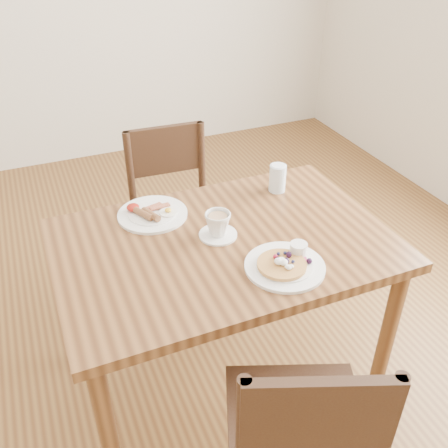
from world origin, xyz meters
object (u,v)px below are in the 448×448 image
at_px(breakfast_plate, 151,213).
at_px(chair_far, 175,211).
at_px(chair_near, 301,431).
at_px(pancake_plate, 285,264).
at_px(teacup_saucer, 218,225).
at_px(water_glass, 277,178).
at_px(dining_table, 224,262).

bearing_deg(breakfast_plate, chair_far, 61.84).
height_order(chair_near, breakfast_plate, chair_near).
distance_m(pancake_plate, teacup_saucer, 0.29).
height_order(pancake_plate, water_glass, water_glass).
distance_m(chair_near, water_glass, 1.01).
xyz_separation_m(chair_far, breakfast_plate, (-0.21, -0.40, 0.27)).
xyz_separation_m(chair_near, breakfast_plate, (-0.17, 0.89, 0.27)).
bearing_deg(pancake_plate, chair_far, 97.20).
bearing_deg(pancake_plate, breakfast_plate, 123.83).
height_order(chair_near, chair_far, same).
distance_m(chair_near, pancake_plate, 0.52).
xyz_separation_m(teacup_saucer, water_glass, (0.35, 0.21, 0.01)).
bearing_deg(teacup_saucer, chair_far, 87.59).
xyz_separation_m(chair_near, water_glass, (0.37, 0.88, 0.31)).
bearing_deg(water_glass, chair_far, 128.81).
bearing_deg(water_glass, breakfast_plate, 178.76).
height_order(chair_far, teacup_saucer, chair_far).
bearing_deg(breakfast_plate, pancake_plate, -56.17).
relative_size(dining_table, water_glass, 10.37).
relative_size(dining_table, pancake_plate, 4.44).
relative_size(chair_near, chair_far, 1.00).
bearing_deg(pancake_plate, chair_near, -110.55).
distance_m(pancake_plate, water_glass, 0.52).
distance_m(dining_table, teacup_saucer, 0.15).
bearing_deg(chair_near, teacup_saucer, 109.96).
xyz_separation_m(breakfast_plate, water_glass, (0.54, -0.01, 0.05)).
xyz_separation_m(pancake_plate, water_glass, (0.22, 0.47, 0.04)).
relative_size(chair_far, water_glass, 7.60).
distance_m(breakfast_plate, teacup_saucer, 0.29).
distance_m(dining_table, water_glass, 0.45).
relative_size(pancake_plate, water_glass, 2.33).
relative_size(chair_far, teacup_saucer, 6.29).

